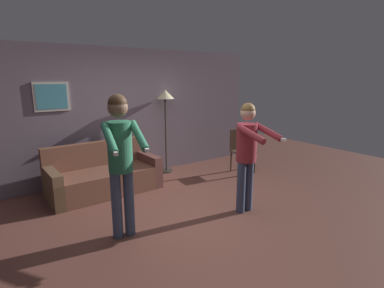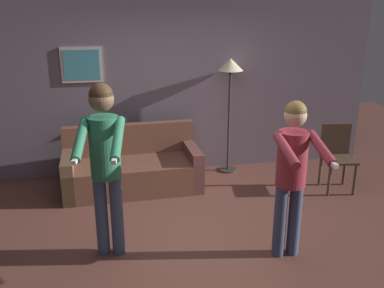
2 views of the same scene
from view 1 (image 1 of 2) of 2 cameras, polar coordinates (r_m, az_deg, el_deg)
ground_plane at (r=4.68m, az=-2.49°, el=-13.09°), size 12.00×12.00×0.00m
back_wall_assembly at (r=6.22m, az=-13.55°, el=5.56°), size 6.40×0.09×2.60m
couch at (r=5.63m, az=-16.40°, el=-6.04°), size 1.94×0.93×0.87m
torchiere_lamp at (r=6.36m, az=-5.13°, el=7.95°), size 0.38×0.38×1.77m
person_standing_left at (r=3.76m, az=-13.47°, el=-1.50°), size 0.50×0.75×1.84m
person_standing_right at (r=4.50m, az=10.51°, el=-0.71°), size 0.43×0.71×1.67m
dining_chair_distant at (r=6.58m, az=9.27°, el=-0.73°), size 0.47×0.47×0.93m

